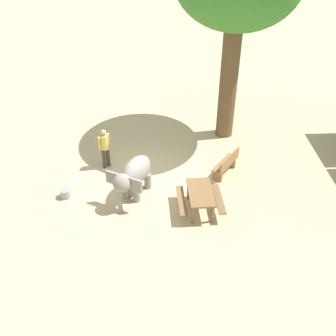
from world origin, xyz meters
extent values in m
plane|color=tan|center=(0.00, 0.00, 0.00)|extent=(60.00, 60.00, 0.00)
cylinder|color=gray|center=(1.07, -0.20, 0.29)|extent=(0.26, 0.26, 0.59)
cylinder|color=gray|center=(0.87, -0.56, 0.29)|extent=(0.26, 0.26, 0.59)
cylinder|color=gray|center=(0.36, 0.19, 0.29)|extent=(0.26, 0.26, 0.59)
cylinder|color=gray|center=(0.16, -0.18, 0.29)|extent=(0.26, 0.26, 0.59)
ellipsoid|color=gray|center=(0.61, -0.19, 0.94)|extent=(1.65, 1.36, 0.88)
sphere|color=gray|center=(1.41, -0.62, 1.05)|extent=(0.63, 0.63, 0.63)
cone|color=gray|center=(1.62, -0.73, 0.50)|extent=(0.20, 0.20, 0.99)
cube|color=gray|center=(1.53, -0.21, 1.05)|extent=(0.31, 0.49, 0.47)
cube|color=gray|center=(1.13, -0.94, 1.05)|extent=(0.31, 0.49, 0.47)
cylinder|color=#3F3833|center=(-1.06, -1.33, 0.41)|extent=(0.14, 0.14, 0.82)
cylinder|color=#3F3833|center=(-0.95, -1.47, 0.41)|extent=(0.14, 0.14, 0.82)
cylinder|color=tan|center=(-1.01, -1.40, 1.11)|extent=(0.32, 0.32, 0.58)
sphere|color=tan|center=(-1.01, -1.40, 1.51)|extent=(0.22, 0.22, 0.22)
cylinder|color=tan|center=(-1.13, -1.23, 1.12)|extent=(0.09, 0.09, 0.55)
cylinder|color=tan|center=(-0.88, -1.57, 1.12)|extent=(0.09, 0.09, 0.55)
cylinder|color=brown|center=(-3.23, 3.48, 2.45)|extent=(0.72, 0.72, 4.90)
cube|color=olive|center=(-0.36, 3.05, 0.45)|extent=(1.36, 1.16, 0.06)
cube|color=olive|center=(-0.26, 3.18, 0.68)|extent=(1.15, 0.89, 0.40)
cube|color=olive|center=(0.06, 2.73, 0.21)|extent=(0.28, 0.34, 0.42)
cube|color=olive|center=(-0.78, 3.37, 0.21)|extent=(0.28, 0.34, 0.42)
cube|color=brown|center=(1.63, 1.91, 0.75)|extent=(1.53, 0.85, 0.06)
cylinder|color=brown|center=(2.22, 2.25, 0.36)|extent=(0.10, 0.10, 0.72)
cylinder|color=brown|center=(2.24, 1.61, 0.36)|extent=(0.10, 0.10, 0.72)
cylinder|color=brown|center=(1.02, 2.21, 0.36)|extent=(0.10, 0.10, 0.72)
cylinder|color=brown|center=(1.05, 1.57, 0.36)|extent=(0.10, 0.10, 0.72)
cube|color=brown|center=(1.61, 2.53, 0.44)|extent=(1.51, 0.29, 0.05)
cube|color=brown|center=(1.66, 1.29, 0.44)|extent=(1.51, 0.29, 0.05)
cylinder|color=gray|center=(0.78, -2.68, 0.16)|extent=(0.36, 0.36, 0.32)
camera|label=1|loc=(11.67, 0.42, 9.06)|focal=42.97mm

